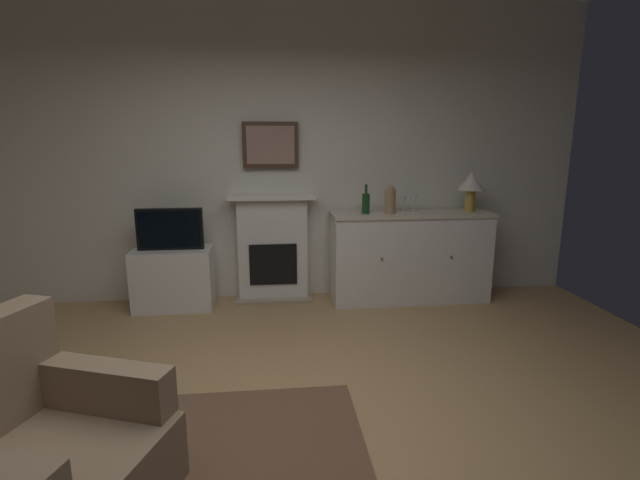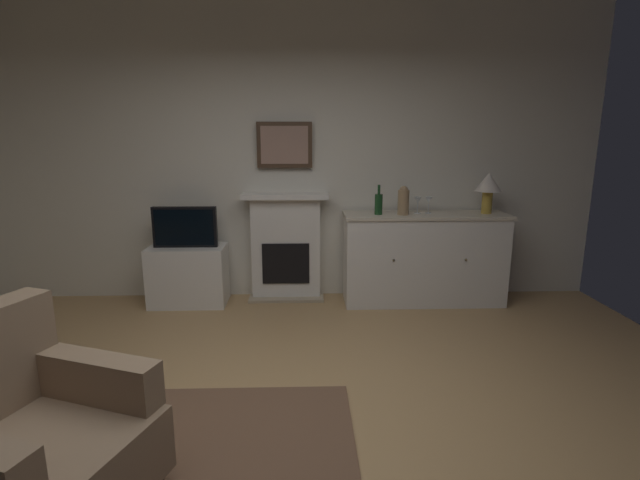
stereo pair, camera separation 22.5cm
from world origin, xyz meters
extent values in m
cube|color=tan|center=(0.00, 0.00, -0.05)|extent=(6.35, 5.07, 0.10)
cube|color=silver|center=(0.00, 2.51, 1.50)|extent=(6.35, 0.06, 2.99)
cube|color=white|center=(-0.04, 2.39, 0.53)|extent=(0.70, 0.18, 1.05)
cube|color=tan|center=(-0.04, 2.29, 0.01)|extent=(0.77, 0.20, 0.03)
cube|color=black|center=(-0.04, 2.29, 0.39)|extent=(0.48, 0.02, 0.42)
cube|color=white|center=(-0.04, 2.36, 1.07)|extent=(0.87, 0.27, 0.05)
cube|color=#473323|center=(-0.04, 2.43, 1.58)|extent=(0.55, 0.03, 0.45)
cube|color=#9E7A6B|center=(-0.04, 2.41, 1.58)|extent=(0.47, 0.01, 0.37)
cube|color=white|center=(1.35, 2.20, 0.44)|extent=(1.59, 0.45, 0.88)
cube|color=beige|center=(1.35, 2.20, 0.90)|extent=(1.62, 0.48, 0.03)
sphere|color=brown|center=(1.00, 1.97, 0.50)|extent=(0.02, 0.02, 0.02)
sphere|color=brown|center=(1.70, 1.97, 0.50)|extent=(0.02, 0.02, 0.02)
cylinder|color=#B79338|center=(1.96, 2.20, 1.02)|extent=(0.10, 0.10, 0.22)
cone|color=silver|center=(1.96, 2.20, 1.22)|extent=(0.26, 0.26, 0.18)
cylinder|color=#193F1E|center=(0.88, 2.17, 1.01)|extent=(0.08, 0.08, 0.20)
cylinder|color=#193F1E|center=(0.88, 2.17, 1.16)|extent=(0.03, 0.03, 0.09)
cylinder|color=silver|center=(1.27, 2.23, 0.92)|extent=(0.06, 0.06, 0.00)
cylinder|color=silver|center=(1.27, 2.23, 0.96)|extent=(0.01, 0.01, 0.09)
cone|color=silver|center=(1.27, 2.23, 1.04)|extent=(0.07, 0.07, 0.07)
cylinder|color=silver|center=(1.38, 2.23, 0.92)|extent=(0.06, 0.06, 0.00)
cylinder|color=silver|center=(1.38, 2.23, 0.96)|extent=(0.01, 0.01, 0.09)
cone|color=silver|center=(1.38, 2.23, 1.04)|extent=(0.07, 0.07, 0.07)
cylinder|color=#9E7F5B|center=(1.12, 2.15, 1.03)|extent=(0.11, 0.11, 0.24)
sphere|color=#9E7F5B|center=(1.12, 2.15, 1.15)|extent=(0.08, 0.08, 0.08)
cube|color=white|center=(-1.02, 2.22, 0.30)|extent=(0.75, 0.42, 0.59)
cube|color=black|center=(-1.02, 2.20, 0.79)|extent=(0.62, 0.06, 0.40)
cube|color=black|center=(-1.02, 2.16, 0.79)|extent=(0.57, 0.01, 0.35)
cube|color=#8C7259|center=(-0.86, -0.24, 0.53)|extent=(0.72, 0.38, 0.22)
cylinder|color=#473323|center=(-1.18, -0.12, 0.05)|extent=(0.05, 0.05, 0.10)
camera|label=1|loc=(-0.06, -2.28, 1.65)|focal=26.05mm
camera|label=2|loc=(0.17, -2.29, 1.65)|focal=26.05mm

